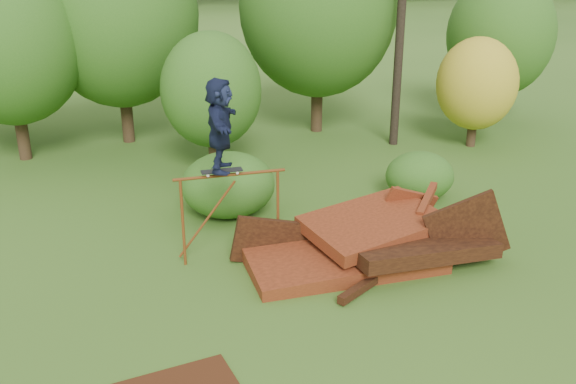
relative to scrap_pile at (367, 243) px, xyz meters
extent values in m
plane|color=#2D5116|center=(-0.86, -1.86, -0.36)|extent=(240.00, 240.00, 0.00)
cube|color=#4B1D0D|center=(-0.58, 0.02, -0.18)|extent=(4.19, 2.79, 0.66)
cube|color=black|center=(0.92, -0.28, 0.06)|extent=(3.37, 2.44, 0.60)
cube|color=#4B1D0D|center=(0.22, 0.22, 0.34)|extent=(3.30, 2.71, 0.59)
cube|color=black|center=(2.02, -0.48, 0.29)|extent=(1.94, 0.35, 1.89)
cube|color=#4B1D0D|center=(1.22, 1.02, 0.19)|extent=(1.54, 0.48, 1.45)
cube|color=black|center=(-1.78, 0.42, -0.01)|extent=(2.17, 0.24, 1.39)
cube|color=black|center=(-0.28, -1.18, -0.24)|extent=(1.65, 1.31, 0.16)
cube|color=#4B1D0D|center=(1.62, 0.72, 0.59)|extent=(0.95, 1.29, 0.35)
cylinder|color=brown|center=(-3.79, 0.49, 0.58)|extent=(0.06, 0.06, 1.89)
cylinder|color=brown|center=(-1.78, 0.66, 0.58)|extent=(0.06, 0.06, 1.89)
cylinder|color=brown|center=(-2.78, 0.57, 1.53)|extent=(2.31, 0.26, 0.06)
cube|color=black|center=(-2.94, 0.56, 1.64)|extent=(0.85, 0.29, 0.03)
cylinder|color=beige|center=(-3.24, 0.44, 1.59)|extent=(0.06, 0.03, 0.06)
cylinder|color=beige|center=(-3.25, 0.62, 1.59)|extent=(0.06, 0.03, 0.06)
cylinder|color=beige|center=(-2.64, 0.49, 1.59)|extent=(0.06, 0.03, 0.06)
cylinder|color=beige|center=(-2.65, 0.67, 1.59)|extent=(0.06, 0.03, 0.06)
imported|color=#171E3A|center=(-2.94, 0.56, 2.59)|extent=(0.85, 1.81, 1.88)
cylinder|color=black|center=(-8.33, 8.59, 0.64)|extent=(0.37, 0.37, 2.01)
ellipsoid|color=#275717|center=(-8.33, 8.59, 3.28)|extent=(4.36, 4.36, 5.01)
cylinder|color=black|center=(-5.22, 9.89, 0.76)|extent=(0.39, 0.39, 2.26)
ellipsoid|color=#275717|center=(-5.22, 9.89, 3.81)|extent=(5.11, 5.11, 5.88)
cylinder|color=black|center=(-2.64, 6.40, 0.30)|extent=(0.31, 0.31, 1.32)
ellipsoid|color=#275717|center=(-2.64, 6.40, 2.04)|extent=(2.87, 2.87, 3.31)
cylinder|color=black|center=(1.32, 9.95, 0.81)|extent=(0.40, 0.40, 2.35)
ellipsoid|color=#275717|center=(1.32, 9.95, 4.00)|extent=(5.36, 5.36, 6.17)
cylinder|color=black|center=(5.90, 7.15, 0.19)|extent=(0.30, 0.30, 1.11)
ellipsoid|color=#A58C19|center=(5.90, 7.15, 1.72)|extent=(2.58, 2.58, 2.97)
cylinder|color=black|center=(8.11, 9.98, 0.51)|extent=(0.35, 0.35, 1.75)
ellipsoid|color=#275717|center=(8.11, 9.98, 2.82)|extent=(3.84, 3.84, 4.41)
ellipsoid|color=#275717|center=(-2.60, 2.94, 0.43)|extent=(2.29, 2.12, 1.59)
ellipsoid|color=#275717|center=(2.41, 3.05, 0.27)|extent=(1.78, 1.63, 1.26)
camera|label=1|loc=(-4.01, -11.66, 5.91)|focal=40.00mm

